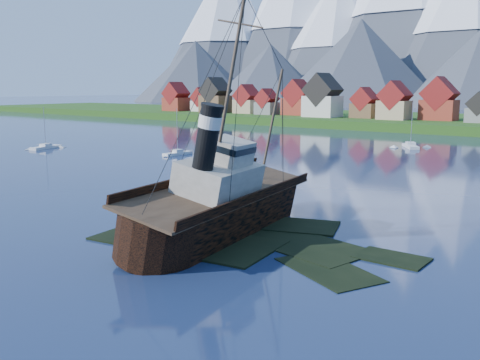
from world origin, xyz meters
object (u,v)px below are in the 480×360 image
Objects in this scene: sailboat_a at (46,148)px; sailboat_b at (178,154)px; sailboat_c at (410,147)px; tugboat_wreck at (226,201)px.

sailboat_b is (33.97, 10.66, 0.02)m from sailboat_a.
sailboat_a is 0.99× the size of sailboat_b.
sailboat_c is (35.34, 45.47, 0.01)m from sailboat_b.
sailboat_a is at bearing -159.31° from sailboat_b.
tugboat_wreck is 87.87m from sailboat_c.
sailboat_b is at bearing -160.65° from sailboat_c.
sailboat_c is at bearing 89.31° from tugboat_wreck.
tugboat_wreck is 87.22m from sailboat_a.
sailboat_b is at bearing 130.21° from tugboat_wreck.
sailboat_c is at bearing 55.42° from sailboat_b.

